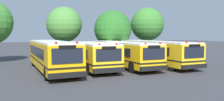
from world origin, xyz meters
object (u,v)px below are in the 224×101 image
school_bus_0 (52,54)px  tree_3 (146,24)px  school_bus_3 (154,51)px  school_bus_1 (91,54)px  tree_2 (112,28)px  tree_1 (64,25)px  school_bus_2 (122,53)px

school_bus_0 → tree_3: (15.12, 8.80, 3.24)m
school_bus_0 → school_bus_3: bearing=178.2°
school_bus_1 → tree_2: 9.44m
school_bus_1 → tree_1: tree_1 is taller
school_bus_0 → school_bus_2: bearing=179.7°
school_bus_2 → tree_2: (2.01, 6.99, 2.62)m
school_bus_0 → tree_2: bearing=-142.6°
school_bus_2 → school_bus_3: bearing=176.0°
school_bus_0 → school_bus_2: (6.87, 0.11, -0.08)m
school_bus_2 → tree_1: 10.63m
school_bus_1 → school_bus_2: bearing=-173.6°
tree_3 → tree_1: bearing=176.2°
school_bus_1 → tree_3: tree_3 is taller
school_bus_2 → school_bus_0: bearing=0.3°
tree_1 → school_bus_2: bearing=-68.7°
school_bus_2 → tree_3: (8.25, 8.70, 3.32)m
tree_1 → tree_2: size_ratio=1.07×
tree_1 → school_bus_0: bearing=-108.3°
school_bus_1 → school_bus_2: size_ratio=0.86×
school_bus_3 → tree_3: (4.66, 8.91, 3.29)m
school_bus_2 → school_bus_3: (3.59, -0.22, 0.02)m
tree_2 → tree_3: bearing=15.3°
school_bus_0 → tree_1: bearing=-109.6°
school_bus_0 → school_bus_1: school_bus_0 is taller
school_bus_3 → school_bus_0: bearing=-0.9°
tree_2 → tree_1: bearing=156.4°
school_bus_3 → tree_2: 7.82m
tree_3 → school_bus_3: bearing=-117.6°
school_bus_1 → tree_2: (5.40, 7.28, 2.64)m
school_bus_3 → tree_1: (-7.29, 9.70, 3.06)m
tree_1 → school_bus_3: bearing=-53.1°
tree_2 → tree_3: size_ratio=0.89×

